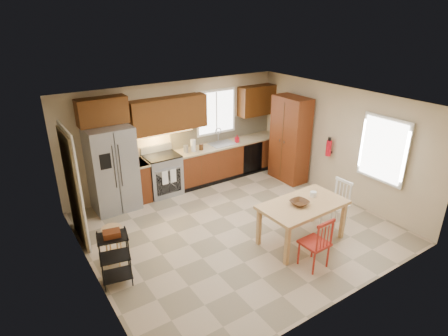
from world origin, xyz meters
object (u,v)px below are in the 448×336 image
refrigerator (112,169)px  range_stove (163,175)px  utility_cart (115,259)px  fire_extinguisher (329,148)px  table_bowl (299,205)px  bar_stool (114,246)px  chair_white (335,204)px  dining_table (302,223)px  chair_red (315,242)px  pantry (290,139)px  table_jar (313,195)px  soap_bottle (237,139)px

refrigerator → range_stove: size_ratio=1.98×
utility_cart → fire_extinguisher: bearing=17.0°
table_bowl → bar_stool: (-2.99, 1.25, -0.44)m
range_stove → chair_white: chair_white is taller
fire_extinguisher → range_stove: bearing=147.4°
dining_table → chair_red: bearing=-119.9°
pantry → fire_extinguisher: (0.20, -1.05, 0.05)m
refrigerator → table_bowl: refrigerator is taller
chair_white → refrigerator: bearing=45.9°
range_stove → bar_stool: size_ratio=1.34×
range_stove → pantry: (2.98, -0.99, 0.59)m
refrigerator → fire_extinguisher: 4.76m
refrigerator → table_jar: (2.77, -3.05, -0.10)m
soap_bottle → utility_cart: (-3.98, -2.39, -0.54)m
chair_white → bar_stool: chair_white is taller
table_jar → range_stove: bearing=117.6°
soap_bottle → fire_extinguisher: fire_extinguisher is taller
fire_extinguisher → chair_white: size_ratio=0.39×
table_bowl → chair_white: bearing=2.7°
fire_extinguisher → table_jar: bearing=-145.5°
fire_extinguisher → chair_red: 2.97m
soap_bottle → pantry: (0.95, -0.90, 0.05)m
refrigerator → chair_red: 4.35m
pantry → table_bowl: 2.87m
fire_extinguisher → dining_table: fire_extinguisher is taller
chair_red → table_bowl: 0.77m
table_bowl → bar_stool: size_ratio=0.46×
soap_bottle → utility_cart: size_ratio=0.21×
chair_red → chair_white: bearing=26.7°
range_stove → fire_extinguisher: bearing=-32.6°
chair_white → bar_stool: (-4.04, 1.20, -0.12)m
table_bowl → table_jar: size_ratio=2.34×
dining_table → chair_white: 0.95m
soap_bottle → dining_table: (-0.75, -3.12, -0.61)m
range_stove → table_jar: range_stove is taller
chair_white → table_jar: (-0.60, 0.05, 0.35)m
table_bowl → fire_extinguisher: bearing=30.3°
pantry → fire_extinguisher: bearing=-79.2°
refrigerator → utility_cart: bearing=-108.3°
chair_red → table_bowl: size_ratio=2.90×
fire_extinguisher → bar_stool: (-4.99, 0.08, -0.76)m
soap_bottle → chair_red: size_ratio=0.21×
range_stove → bar_stool: bearing=-132.8°
dining_table → table_bowl: size_ratio=4.94×
range_stove → soap_bottle: size_ratio=4.82×
pantry → table_bowl: (-1.80, -2.22, -0.27)m
refrigerator → fire_extinguisher: size_ratio=5.06×
refrigerator → chair_red: size_ratio=1.96×
bar_stool → utility_cart: size_ratio=0.76×
fire_extinguisher → refrigerator: bearing=155.5°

